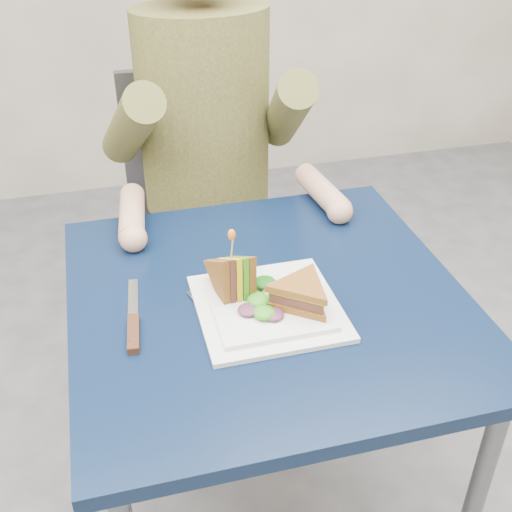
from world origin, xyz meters
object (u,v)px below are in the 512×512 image
object	(u,v)px
fork	(213,318)
table	(268,327)
sandwich_upright	(233,277)
chair	(203,206)
diner	(205,97)
sandwich_flat	(301,294)
knife	(133,327)
plate	(268,306)

from	to	relation	value
fork	table	bearing A→B (deg)	21.00
sandwich_upright	fork	distance (m)	0.08
chair	diner	world-z (taller)	diner
sandwich_flat	fork	size ratio (longest dim) A/B	1.07
table	knife	size ratio (longest dim) A/B	3.38
diner	sandwich_upright	distance (m)	0.62
plate	fork	distance (m)	0.10
fork	knife	world-z (taller)	knife
table	plate	size ratio (longest dim) A/B	2.88
sandwich_flat	fork	xyz separation A→B (m)	(-0.16, 0.03, -0.04)
fork	knife	bearing A→B (deg)	177.48
plate	sandwich_flat	world-z (taller)	sandwich_flat
table	knife	xyz separation A→B (m)	(-0.26, -0.04, 0.09)
sandwich_upright	fork	size ratio (longest dim) A/B	0.80
chair	knife	size ratio (longest dim) A/B	4.19
diner	fork	bearing A→B (deg)	-100.19
fork	sandwich_upright	bearing A→B (deg)	43.07
sandwich_flat	sandwich_upright	distance (m)	0.13
diner	knife	bearing A→B (deg)	-112.01
diner	fork	world-z (taller)	diner
plate	sandwich_upright	xyz separation A→B (m)	(-0.06, 0.05, 0.05)
knife	table	bearing A→B (deg)	8.42
table	plate	bearing A→B (deg)	-106.04
sandwich_upright	fork	bearing A→B (deg)	-136.93
diner	knife	xyz separation A→B (m)	(-0.26, -0.64, -0.18)
diner	sandwich_flat	bearing A→B (deg)	-86.44
plate	sandwich_upright	world-z (taller)	sandwich_upright
sandwich_flat	knife	size ratio (longest dim) A/B	0.85
sandwich_upright	fork	xyz separation A→B (m)	(-0.05, -0.04, -0.05)
plate	table	bearing A→B (deg)	73.96
table	chair	xyz separation A→B (m)	(0.00, 0.72, -0.11)
diner	sandwich_upright	world-z (taller)	diner
sandwich_flat	table	bearing A→B (deg)	120.96
diner	sandwich_upright	size ratio (longest dim) A/B	5.33
table	sandwich_upright	world-z (taller)	sandwich_upright
diner	sandwich_flat	xyz separation A→B (m)	(0.04, -0.68, -0.14)
knife	diner	bearing A→B (deg)	67.99
diner	sandwich_flat	distance (m)	0.69
plate	fork	xyz separation A→B (m)	(-0.10, 0.00, -0.01)
table	chair	size ratio (longest dim) A/B	0.81
table	fork	distance (m)	0.15
sandwich_flat	sandwich_upright	bearing A→B (deg)	147.76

